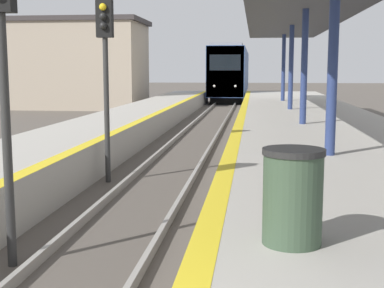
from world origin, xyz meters
name	(u,v)px	position (x,y,z in m)	size (l,w,h in m)	color
train	(232,72)	(0.00, 47.87, 2.28)	(2.73, 22.99, 4.49)	black
signal_near	(1,41)	(-1.04, 4.79, 2.94)	(0.36, 0.31, 4.19)	#2D2D2D
signal_mid	(105,53)	(-1.22, 10.12, 2.94)	(0.36, 0.31, 4.19)	#2D2D2D
station_canopy	(306,7)	(3.62, 15.23, 4.45)	(3.69, 30.74, 3.71)	navy
trash_bin	(293,196)	(2.50, 3.47, 1.37)	(0.61, 0.61, 0.95)	#384C38
station_building	(73,64)	(-9.94, 33.13, 2.93)	(9.65, 5.71, 5.83)	tan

